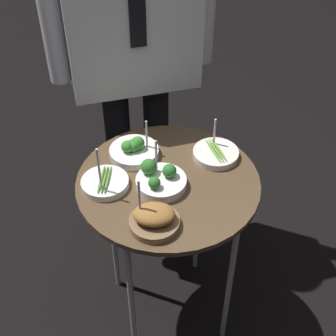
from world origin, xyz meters
TOP-DOWN VIEW (x-y plane):
  - ground_plane at (0.00, 0.00)m, footprint 8.00×8.00m
  - serving_cart at (0.00, 0.00)m, footprint 0.58×0.58m
  - bowl_broccoli_mid_right at (-0.03, -0.02)m, footprint 0.16×0.16m
  - bowl_asparagus_center at (0.18, 0.07)m, footprint 0.15×0.15m
  - bowl_broccoli_front_right at (-0.08, 0.15)m, footprint 0.17×0.17m
  - bowl_asparagus_front_left at (-0.20, 0.03)m, footprint 0.15×0.15m
  - bowl_roast_near_rim at (-0.09, -0.17)m, footprint 0.15×0.15m
  - waiter_figure at (0.00, 0.47)m, footprint 0.61×0.23m

SIDE VIEW (x-z plane):
  - ground_plane at x=0.00m, z-range 0.00..0.00m
  - serving_cart at x=0.00m, z-range 0.30..1.03m
  - bowl_asparagus_center at x=0.18m, z-range 0.68..0.80m
  - bowl_asparagus_front_left at x=-0.20m, z-range 0.65..0.83m
  - bowl_broccoli_front_right at x=-0.08m, z-range 0.69..0.82m
  - bowl_broccoli_mid_right at x=-0.03m, z-range 0.68..0.83m
  - bowl_roast_near_rim at x=-0.09m, z-range 0.67..0.84m
  - waiter_figure at x=0.00m, z-range 0.22..1.87m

